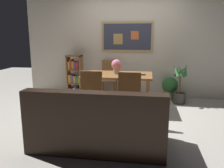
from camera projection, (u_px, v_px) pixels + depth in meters
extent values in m
plane|color=#B7B2A8|center=(121.00, 115.00, 4.45)|extent=(12.00, 12.00, 0.00)
cube|color=beige|center=(129.00, 44.00, 5.70)|extent=(5.20, 0.10, 2.60)
cube|color=tan|center=(127.00, 37.00, 5.60)|extent=(1.25, 0.02, 0.72)
cube|color=#33384C|center=(127.00, 37.00, 5.59)|extent=(1.15, 0.01, 0.62)
cube|color=tan|center=(118.00, 39.00, 5.63)|extent=(0.22, 0.00, 0.25)
cube|color=#D86633|center=(135.00, 35.00, 5.55)|extent=(0.19, 0.00, 0.20)
cube|color=brown|center=(118.00, 75.00, 4.81)|extent=(1.42, 0.90, 0.04)
cylinder|color=brown|center=(84.00, 95.00, 4.63)|extent=(0.07, 0.07, 0.68)
cylinder|color=brown|center=(147.00, 98.00, 4.43)|extent=(0.07, 0.07, 0.68)
cylinder|color=brown|center=(93.00, 87.00, 5.34)|extent=(0.07, 0.07, 0.68)
cylinder|color=brown|center=(148.00, 89.00, 5.15)|extent=(0.07, 0.07, 0.68)
cube|color=brown|center=(94.00, 95.00, 4.23)|extent=(0.40, 0.40, 0.03)
cube|color=#C6B299|center=(94.00, 94.00, 4.23)|extent=(0.36, 0.36, 0.03)
cylinder|color=brown|center=(83.00, 109.00, 4.14)|extent=(0.04, 0.04, 0.42)
cylinder|color=brown|center=(101.00, 110.00, 4.09)|extent=(0.04, 0.04, 0.42)
cylinder|color=brown|center=(87.00, 104.00, 4.47)|extent=(0.04, 0.04, 0.42)
cylinder|color=brown|center=(105.00, 105.00, 4.42)|extent=(0.04, 0.04, 0.42)
cube|color=brown|center=(91.00, 84.00, 4.01)|extent=(0.38, 0.04, 0.46)
cube|color=brown|center=(91.00, 73.00, 3.97)|extent=(0.38, 0.05, 0.06)
cube|color=brown|center=(130.00, 97.00, 4.11)|extent=(0.40, 0.40, 0.03)
cube|color=#C6B299|center=(130.00, 95.00, 4.10)|extent=(0.36, 0.36, 0.03)
cylinder|color=brown|center=(119.00, 112.00, 4.02)|extent=(0.04, 0.04, 0.42)
cylinder|color=brown|center=(139.00, 113.00, 3.97)|extent=(0.04, 0.04, 0.42)
cylinder|color=brown|center=(122.00, 106.00, 4.35)|extent=(0.04, 0.04, 0.42)
cylinder|color=brown|center=(140.00, 107.00, 4.29)|extent=(0.04, 0.04, 0.42)
cube|color=brown|center=(130.00, 86.00, 3.89)|extent=(0.38, 0.04, 0.46)
cube|color=brown|center=(130.00, 74.00, 3.84)|extent=(0.38, 0.05, 0.06)
cube|color=brown|center=(108.00, 80.00, 5.61)|extent=(0.40, 0.40, 0.03)
cube|color=#C6B299|center=(108.00, 79.00, 5.61)|extent=(0.36, 0.36, 0.03)
cylinder|color=brown|center=(116.00, 88.00, 5.80)|extent=(0.04, 0.04, 0.42)
cylinder|color=brown|center=(103.00, 88.00, 5.85)|extent=(0.04, 0.04, 0.42)
cylinder|color=brown|center=(114.00, 91.00, 5.47)|extent=(0.04, 0.04, 0.42)
cylinder|color=brown|center=(100.00, 91.00, 5.52)|extent=(0.04, 0.04, 0.42)
cube|color=brown|center=(110.00, 69.00, 5.74)|extent=(0.38, 0.04, 0.46)
cube|color=brown|center=(110.00, 61.00, 5.70)|extent=(0.38, 0.05, 0.06)
cube|color=black|center=(99.00, 131.00, 3.22)|extent=(1.80, 0.84, 0.40)
cube|color=black|center=(93.00, 110.00, 2.83)|extent=(1.80, 0.20, 0.44)
cube|color=black|center=(43.00, 107.00, 3.28)|extent=(0.18, 0.80, 0.22)
cube|color=black|center=(159.00, 113.00, 3.03)|extent=(0.18, 0.80, 0.22)
cube|color=#B78C33|center=(62.00, 109.00, 3.04)|extent=(0.32, 0.16, 0.33)
cube|color=#B78C33|center=(96.00, 111.00, 2.97)|extent=(0.32, 0.16, 0.33)
cube|color=brown|center=(68.00, 76.00, 5.76)|extent=(0.03, 0.28, 1.04)
cube|color=brown|center=(81.00, 76.00, 5.71)|extent=(0.03, 0.28, 1.04)
cube|color=brown|center=(76.00, 96.00, 5.84)|extent=(0.36, 0.28, 0.03)
cube|color=brown|center=(74.00, 56.00, 5.63)|extent=(0.36, 0.28, 0.03)
cube|color=brown|center=(75.00, 83.00, 5.77)|extent=(0.30, 0.28, 0.02)
cube|color=brown|center=(75.00, 69.00, 5.70)|extent=(0.30, 0.28, 0.02)
cube|color=#7F3F72|center=(71.00, 91.00, 5.83)|extent=(0.06, 0.22, 0.20)
cube|color=#595960|center=(73.00, 92.00, 5.82)|extent=(0.04, 0.22, 0.19)
cube|color=beige|center=(75.00, 91.00, 5.81)|extent=(0.04, 0.22, 0.21)
cube|color=#595960|center=(77.00, 91.00, 5.80)|extent=(0.05, 0.22, 0.23)
cube|color=#2D4C8C|center=(79.00, 91.00, 5.80)|extent=(0.06, 0.22, 0.21)
cube|color=gold|center=(71.00, 78.00, 5.76)|extent=(0.05, 0.22, 0.21)
cube|color=#7F3F72|center=(73.00, 79.00, 5.75)|extent=(0.06, 0.22, 0.20)
cube|color=gold|center=(75.00, 79.00, 5.75)|extent=(0.05, 0.22, 0.18)
cube|color=#337247|center=(78.00, 79.00, 5.74)|extent=(0.05, 0.22, 0.18)
cube|color=gold|center=(80.00, 79.00, 5.73)|extent=(0.06, 0.22, 0.18)
cube|color=gold|center=(70.00, 65.00, 5.69)|extent=(0.05, 0.22, 0.18)
cube|color=#B2332D|center=(72.00, 64.00, 5.68)|extent=(0.04, 0.22, 0.23)
cube|color=gold|center=(74.00, 65.00, 5.68)|extent=(0.05, 0.22, 0.20)
cube|color=#7F3F72|center=(76.00, 65.00, 5.67)|extent=(0.04, 0.22, 0.18)
cube|color=#B2332D|center=(78.00, 65.00, 5.66)|extent=(0.06, 0.22, 0.17)
cylinder|color=#B2ADA3|center=(169.00, 95.00, 5.56)|extent=(0.22, 0.22, 0.20)
cylinder|color=#332319|center=(170.00, 92.00, 5.54)|extent=(0.20, 0.20, 0.02)
sphere|color=#2D6B33|center=(170.00, 85.00, 5.51)|extent=(0.38, 0.38, 0.38)
cylinder|color=#2D6B33|center=(172.00, 97.00, 5.44)|extent=(0.03, 0.03, 0.32)
cylinder|color=#2D6B33|center=(174.00, 94.00, 5.61)|extent=(0.03, 0.03, 0.25)
cylinder|color=#4C4742|center=(179.00, 98.00, 5.23)|extent=(0.28, 0.28, 0.24)
cylinder|color=#332319|center=(179.00, 93.00, 5.21)|extent=(0.25, 0.25, 0.02)
cylinder|color=brown|center=(180.00, 84.00, 5.17)|extent=(0.04, 0.04, 0.39)
cone|color=#387F3D|center=(186.00, 70.00, 5.07)|extent=(0.11, 0.25, 0.33)
cone|color=#387F3D|center=(183.00, 70.00, 5.22)|extent=(0.29, 0.19, 0.27)
cone|color=#387F3D|center=(177.00, 71.00, 5.16)|extent=(0.19, 0.22, 0.25)
cone|color=#387F3D|center=(176.00, 71.00, 5.06)|extent=(0.19, 0.27, 0.29)
cone|color=#387F3D|center=(182.00, 72.00, 5.02)|extent=(0.22, 0.11, 0.26)
cylinder|color=tan|center=(116.00, 71.00, 4.83)|extent=(0.13, 0.13, 0.12)
sphere|color=pink|center=(117.00, 65.00, 4.80)|extent=(0.21, 0.21, 0.21)
sphere|color=silver|center=(115.00, 63.00, 4.87)|extent=(0.05, 0.05, 0.05)
sphere|color=#D86633|center=(118.00, 65.00, 4.73)|extent=(0.07, 0.07, 0.07)
sphere|color=pink|center=(120.00, 65.00, 4.82)|extent=(0.08, 0.08, 0.08)
cube|color=black|center=(142.00, 75.00, 4.68)|extent=(0.16, 0.05, 0.02)
cube|color=gray|center=(142.00, 74.00, 4.68)|extent=(0.10, 0.04, 0.00)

